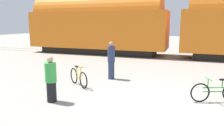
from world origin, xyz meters
The scene contains 8 objects.
ground_plane centered at (0.00, 0.00, 0.00)m, with size 80.00×80.00×0.00m, color gray.
freight_train centered at (0.00, 10.64, 2.61)m, with size 24.78×3.13×5.06m.
rail_near centered at (0.00, 9.92, 0.01)m, with size 36.78×0.07×0.01m, color #4C4238.
rail_far centered at (0.00, 11.35, 0.01)m, with size 36.78×0.07×0.01m, color #4C4238.
bicycle_green centered at (2.17, 0.88, 0.35)m, with size 1.63×0.71×0.82m.
bicycle_yellow centered at (-3.09, 1.02, 0.36)m, with size 1.34×1.02×0.85m.
person_in_green centered at (-3.02, -0.97, 0.77)m, with size 0.38×0.38×1.55m.
person_in_navy centered at (-2.20, 2.59, 0.89)m, with size 0.35×0.35×1.77m.
Camera 1 is at (1.29, -6.87, 2.60)m, focal length 35.00 mm.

